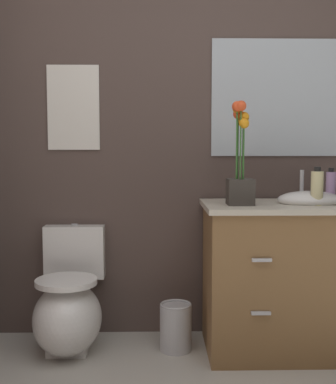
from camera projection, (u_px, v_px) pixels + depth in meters
The scene contains 9 objects.
wall_back at pixel (234, 131), 3.06m from camera, with size 4.22×0.05×2.50m, color #4C3D38.
toilet at pixel (69, 308), 2.83m from camera, with size 0.38×0.59×0.69m.
vanity_cabinet at pixel (287, 275), 2.81m from camera, with size 0.94×0.56×1.02m.
flower_vase at pixel (240, 167), 2.69m from camera, with size 0.14×0.14×0.56m.
soap_bottle at pixel (317, 188), 2.68m from camera, with size 0.07×0.07×0.21m.
lotion_bottle at pixel (331, 186), 2.87m from camera, with size 0.06×0.06×0.19m.
trash_bin at pixel (176, 327), 2.84m from camera, with size 0.18×0.18×0.27m.
wall_poster at pixel (73, 108), 2.99m from camera, with size 0.31×0.01×0.50m, color silver.
wall_mirror at pixel (278, 98), 3.02m from camera, with size 0.80×0.01×0.70m, color #B2BCC6.
Camera 1 is at (-0.27, -1.39, 1.15)m, focal length 46.77 mm.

